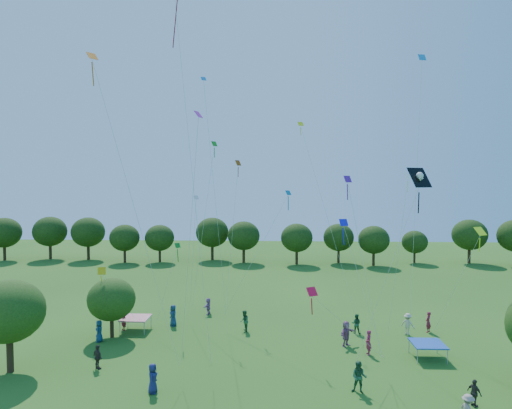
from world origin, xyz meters
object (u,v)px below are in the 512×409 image
object	(u,v)px
near_tree_north	(111,299)
pirate_kite	(419,180)
red_high_kite	(181,58)
tent_blue	(428,344)
tent_red_stripe	(136,318)
near_tree_west	(9,311)

from	to	relation	value
near_tree_north	pirate_kite	size ratio (longest dim) A/B	0.40
near_tree_north	red_high_kite	xyz separation A→B (m)	(6.86, -5.59, 17.30)
tent_blue	pirate_kite	size ratio (longest dim) A/B	0.19
near_tree_north	tent_red_stripe	distance (m)	2.97
tent_blue	red_high_kite	world-z (taller)	red_high_kite
near_tree_north	tent_blue	world-z (taller)	near_tree_north
near_tree_west	red_high_kite	bearing A→B (deg)	6.06
near_tree_north	tent_red_stripe	world-z (taller)	near_tree_north
near_tree_north	red_high_kite	bearing A→B (deg)	-39.17
near_tree_north	near_tree_west	bearing A→B (deg)	-122.09
near_tree_north	tent_blue	distance (m)	23.96
tent_red_stripe	pirate_kite	xyz separation A→B (m)	(19.49, -11.22, 11.44)
near_tree_west	tent_blue	size ratio (longest dim) A/B	2.74
tent_blue	tent_red_stripe	bearing A→B (deg)	167.42
pirate_kite	red_high_kite	size ratio (longest dim) A/B	0.50
near_tree_north	pirate_kite	xyz separation A→B (m)	(20.89, -9.53, 9.44)
near_tree_west	tent_red_stripe	bearing A→B (deg)	56.33
near_tree_west	tent_blue	world-z (taller)	near_tree_west
tent_blue	red_high_kite	distance (m)	25.68
near_tree_north	tent_blue	xyz separation A→B (m)	(23.65, -3.27, -2.00)
near_tree_north	red_high_kite	world-z (taller)	red_high_kite
tent_red_stripe	red_high_kite	size ratio (longest dim) A/B	0.09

